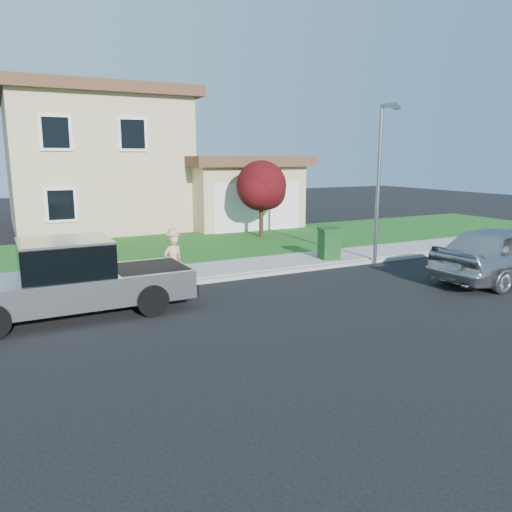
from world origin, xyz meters
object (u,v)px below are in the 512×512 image
Objects in this scene: pickup_truck at (72,280)px; ornamental_tree at (262,188)px; street_lamp at (380,175)px; trash_bin at (329,243)px; sedan at (504,253)px; woman at (173,261)px.

ornamental_tree is (9.04, 7.82, 1.42)m from pickup_truck.
trash_bin is at bearing 129.69° from street_lamp.
sedan is at bearing -11.76° from pickup_truck.
trash_bin is (5.86, 0.92, -0.11)m from woman.
pickup_truck is 1.11× the size of sedan.
ornamental_tree reaches higher than woman.
woman is 1.58× the size of trash_bin.
pickup_truck is at bearing 75.30° from sedan.
woman is at bearing 23.22° from pickup_truck.
sedan is 1.45× the size of ornamental_tree.
sedan is (8.91, -3.56, 0.04)m from woman.
pickup_truck is at bearing -152.45° from trash_bin.
woman is 9.21m from ornamental_tree.
street_lamp is (9.99, 1.24, 2.18)m from pickup_truck.
street_lamp is at bearing -81.82° from ornamental_tree.
trash_bin is (-0.39, -5.68, -1.56)m from ornamental_tree.
ornamental_tree is 5.91m from trash_bin.
sedan reaches higher than trash_bin.
trash_bin is 0.20× the size of street_lamp.
ornamental_tree is 0.64× the size of street_lamp.
pickup_truck is 3.04m from woman.
woman is 0.34× the size of sedan.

